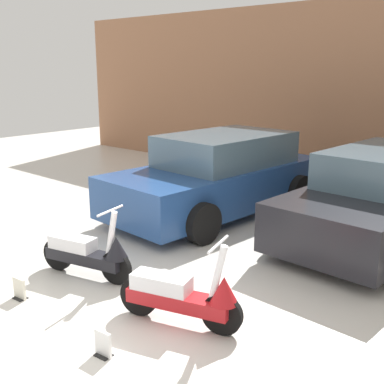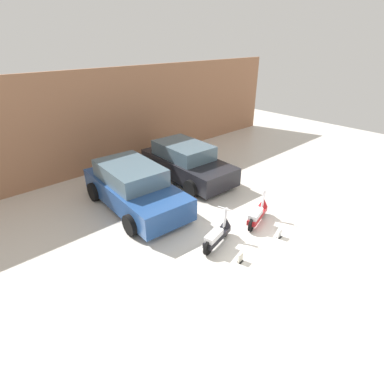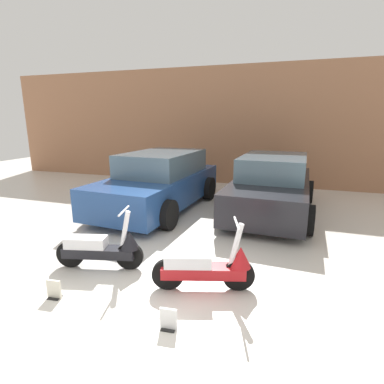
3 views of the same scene
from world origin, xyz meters
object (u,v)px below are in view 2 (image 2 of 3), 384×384
car_rear_left (134,187)px  car_rear_center (186,162)px  scooter_front_left (218,233)px  placard_near_left_scooter (240,258)px  scooter_front_right (258,212)px  placard_near_right_scooter (280,234)px

car_rear_left → car_rear_center: (2.85, 0.54, -0.02)m
scooter_front_left → placard_near_left_scooter: 0.96m
scooter_front_right → placard_near_left_scooter: 2.07m
placard_near_left_scooter → scooter_front_right: bearing=24.1°
scooter_front_right → car_rear_left: bearing=106.4°
car_rear_left → scooter_front_left: bearing=12.7°
car_rear_center → placard_near_left_scooter: (-2.46, -4.87, -0.57)m
scooter_front_right → placard_near_right_scooter: size_ratio=5.33×
scooter_front_right → placard_near_right_scooter: (-0.20, -0.93, -0.24)m
scooter_front_right → car_rear_left: size_ratio=0.31×
scooter_front_right → placard_near_left_scooter: (-1.88, -0.84, -0.24)m
car_rear_left → placard_near_right_scooter: (2.07, -4.41, -0.59)m
placard_near_right_scooter → scooter_front_left: bearing=146.5°
scooter_front_left → car_rear_center: 4.58m
placard_near_left_scooter → scooter_front_left: bearing=81.3°
scooter_front_left → car_rear_center: bearing=45.7°
car_rear_left → placard_near_right_scooter: bearing=28.9°
scooter_front_right → placard_near_right_scooter: 0.98m
placard_near_left_scooter → placard_near_right_scooter: (1.68, -0.09, 0.00)m
scooter_front_right → car_rear_center: size_ratio=0.32×
scooter_front_right → car_rear_left: (-2.27, 3.48, 0.35)m
car_rear_left → car_rear_center: car_rear_left is taller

